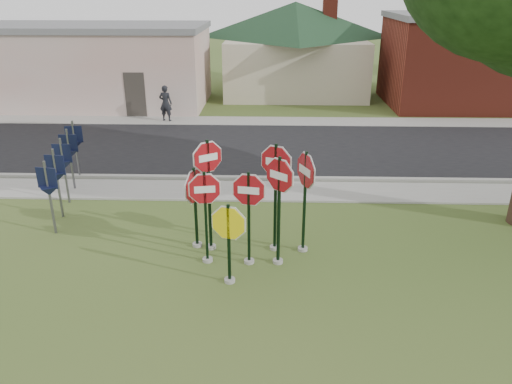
{
  "coord_description": "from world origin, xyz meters",
  "views": [
    {
      "loc": [
        0.63,
        -9.05,
        6.01
      ],
      "look_at": [
        0.29,
        2.0,
        1.44
      ],
      "focal_mm": 35.0,
      "sensor_mm": 36.0,
      "label": 1
    }
  ],
  "objects_px": {
    "stop_sign_center": "(249,206)",
    "pedestrian": "(166,103)",
    "stop_sign_yellow": "(229,236)",
    "stop_sign_left": "(205,206)"
  },
  "relations": [
    {
      "from": "stop_sign_center",
      "to": "pedestrian",
      "type": "bearing_deg",
      "value": 109.09
    },
    {
      "from": "stop_sign_yellow",
      "to": "stop_sign_left",
      "type": "xyz_separation_m",
      "value": [
        -0.59,
        0.87,
        0.29
      ]
    },
    {
      "from": "stop_sign_yellow",
      "to": "stop_sign_center",
      "type": "bearing_deg",
      "value": 64.89
    },
    {
      "from": "stop_sign_center",
      "to": "stop_sign_yellow",
      "type": "relative_size",
      "value": 1.21
    },
    {
      "from": "pedestrian",
      "to": "stop_sign_center",
      "type": "bearing_deg",
      "value": 119.0
    },
    {
      "from": "stop_sign_yellow",
      "to": "stop_sign_left",
      "type": "relative_size",
      "value": 0.84
    },
    {
      "from": "stop_sign_center",
      "to": "pedestrian",
      "type": "relative_size",
      "value": 1.4
    },
    {
      "from": "stop_sign_center",
      "to": "stop_sign_left",
      "type": "relative_size",
      "value": 1.01
    },
    {
      "from": "stop_sign_left",
      "to": "pedestrian",
      "type": "xyz_separation_m",
      "value": [
        -3.53,
        13.01,
        -0.52
      ]
    },
    {
      "from": "stop_sign_center",
      "to": "stop_sign_yellow",
      "type": "bearing_deg",
      "value": -115.11
    }
  ]
}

